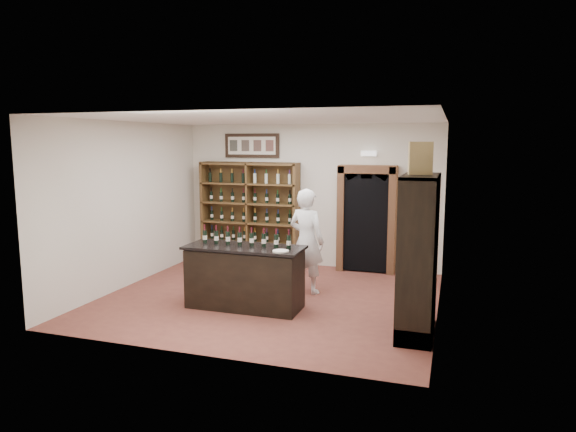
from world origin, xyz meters
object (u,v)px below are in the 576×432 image
object	(u,v)px
tasting_counter	(245,277)
counter_bottle_0	(205,236)
wine_shelf	(250,213)
shopkeeper	(307,241)
side_cabinet	(420,281)
wine_crate	(421,158)

from	to	relation	value
tasting_counter	counter_bottle_0	size ratio (longest dim) A/B	6.27
wine_shelf	shopkeeper	distance (m)	2.56
tasting_counter	shopkeeper	distance (m)	1.39
wine_shelf	side_cabinet	world-z (taller)	same
side_cabinet	tasting_counter	bearing A→B (deg)	173.72
tasting_counter	shopkeeper	world-z (taller)	shopkeeper
wine_shelf	side_cabinet	xyz separation A→B (m)	(3.82, -3.23, -0.35)
wine_shelf	tasting_counter	world-z (taller)	wine_shelf
tasting_counter	shopkeeper	bearing A→B (deg)	57.86
tasting_counter	wine_crate	size ratio (longest dim) A/B	4.31
side_cabinet	shopkeeper	xyz separation A→B (m)	(-2.02, 1.42, 0.17)
shopkeeper	wine_crate	size ratio (longest dim) A/B	4.21
side_cabinet	counter_bottle_0	bearing A→B (deg)	174.09
wine_shelf	wine_crate	bearing A→B (deg)	-40.26
wine_shelf	counter_bottle_0	bearing A→B (deg)	-82.47
counter_bottle_0	wine_crate	size ratio (longest dim) A/B	0.69
shopkeeper	counter_bottle_0	bearing A→B (deg)	52.40
tasting_counter	shopkeeper	size ratio (longest dim) A/B	1.02
shopkeeper	wine_crate	distance (m)	2.83
wine_shelf	shopkeeper	world-z (taller)	wine_shelf
side_cabinet	shopkeeper	world-z (taller)	side_cabinet
wine_crate	wine_shelf	bearing A→B (deg)	126.48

